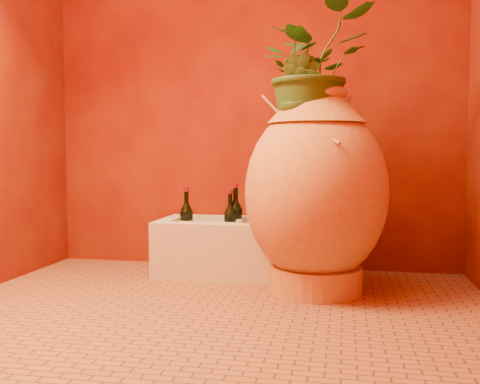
% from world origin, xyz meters
% --- Properties ---
extents(floor, '(2.50, 2.50, 0.00)m').
position_xyz_m(floor, '(0.00, 0.00, 0.00)').
color(floor, brown).
rests_on(floor, ground).
extents(wall_back, '(2.50, 0.02, 2.50)m').
position_xyz_m(wall_back, '(0.00, 1.00, 1.25)').
color(wall_back, '#5F0B05').
rests_on(wall_back, ground).
extents(amphora, '(0.90, 0.90, 1.02)m').
position_xyz_m(amphora, '(0.42, 0.44, 0.51)').
color(amphora, '#C27E36').
rests_on(amphora, floor).
extents(stone_basin, '(0.69, 0.47, 0.32)m').
position_xyz_m(stone_basin, '(-0.15, 0.75, 0.15)').
color(stone_basin, beige).
rests_on(stone_basin, floor).
extents(wine_bottle_a, '(0.09, 0.09, 0.35)m').
position_xyz_m(wine_bottle_a, '(-0.07, 0.82, 0.30)').
color(wine_bottle_a, black).
rests_on(wine_bottle_a, stone_basin).
extents(wine_bottle_b, '(0.08, 0.08, 0.31)m').
position_xyz_m(wine_bottle_b, '(-0.09, 0.79, 0.29)').
color(wine_bottle_b, black).
rests_on(wine_bottle_b, stone_basin).
extents(wine_bottle_c, '(0.08, 0.08, 0.33)m').
position_xyz_m(wine_bottle_c, '(-0.34, 0.74, 0.29)').
color(wine_bottle_c, black).
rests_on(wine_bottle_c, stone_basin).
extents(wall_tap, '(0.07, 0.16, 0.17)m').
position_xyz_m(wall_tap, '(0.48, 0.91, 0.78)').
color(wall_tap, olive).
rests_on(wall_tap, wall_back).
extents(plant_main, '(0.75, 0.73, 0.63)m').
position_xyz_m(plant_main, '(0.40, 0.46, 1.12)').
color(plant_main, '#274D1B').
rests_on(plant_main, amphora).
extents(plant_side, '(0.29, 0.28, 0.41)m').
position_xyz_m(plant_side, '(0.35, 0.34, 0.97)').
color(plant_side, '#274D1B').
rests_on(plant_side, amphora).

